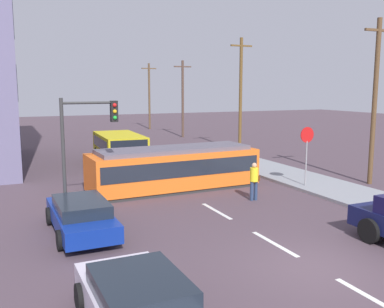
# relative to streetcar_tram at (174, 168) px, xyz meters

# --- Properties ---
(ground_plane) EXTENTS (120.00, 120.00, 0.00)m
(ground_plane) POSITION_rel_streetcar_tram_xyz_m (0.12, -0.25, -1.06)
(ground_plane) COLOR #4C3C45
(sidewalk_curb_right) EXTENTS (3.20, 36.00, 0.14)m
(sidewalk_curb_right) POSITION_rel_streetcar_tram_xyz_m (6.92, -4.25, -0.99)
(sidewalk_curb_right) COLOR gray
(sidewalk_curb_right) RESTS_ON ground
(lane_stripe_0) EXTENTS (0.16, 2.40, 0.01)m
(lane_stripe_0) POSITION_rel_streetcar_tram_xyz_m (0.12, -12.25, -1.06)
(lane_stripe_0) COLOR silver
(lane_stripe_0) RESTS_ON ground
(lane_stripe_1) EXTENTS (0.16, 2.40, 0.01)m
(lane_stripe_1) POSITION_rel_streetcar_tram_xyz_m (0.12, -8.25, -1.06)
(lane_stripe_1) COLOR silver
(lane_stripe_1) RESTS_ON ground
(lane_stripe_2) EXTENTS (0.16, 2.40, 0.01)m
(lane_stripe_2) POSITION_rel_streetcar_tram_xyz_m (0.12, -4.25, -1.06)
(lane_stripe_2) COLOR silver
(lane_stripe_2) RESTS_ON ground
(lane_stripe_3) EXTENTS (0.16, 2.40, 0.01)m
(lane_stripe_3) POSITION_rel_streetcar_tram_xyz_m (0.12, 6.00, -1.06)
(lane_stripe_3) COLOR silver
(lane_stripe_3) RESTS_ON ground
(lane_stripe_4) EXTENTS (0.16, 2.40, 0.01)m
(lane_stripe_4) POSITION_rel_streetcar_tram_xyz_m (0.12, 12.00, -1.06)
(lane_stripe_4) COLOR silver
(lane_stripe_4) RESTS_ON ground
(streetcar_tram) EXTENTS (8.30, 2.85, 2.06)m
(streetcar_tram) POSITION_rel_streetcar_tram_xyz_m (0.00, 0.00, 0.00)
(streetcar_tram) COLOR orange
(streetcar_tram) RESTS_ON ground
(city_bus) EXTENTS (2.71, 5.57, 1.91)m
(city_bus) POSITION_rel_streetcar_tram_xyz_m (-0.57, 8.17, 0.03)
(city_bus) COLOR gold
(city_bus) RESTS_ON ground
(pedestrian_crossing) EXTENTS (0.47, 0.36, 1.67)m
(pedestrian_crossing) POSITION_rel_streetcar_tram_xyz_m (2.40, -3.40, -0.12)
(pedestrian_crossing) COLOR navy
(pedestrian_crossing) RESTS_ON ground
(parked_sedan_near) EXTENTS (2.10, 4.11, 1.19)m
(parked_sedan_near) POSITION_rel_streetcar_tram_xyz_m (-5.24, -11.24, -0.44)
(parked_sedan_near) COLOR silver
(parked_sedan_near) RESTS_ON ground
(parked_sedan_mid) EXTENTS (1.98, 4.57, 1.19)m
(parked_sedan_mid) POSITION_rel_streetcar_tram_xyz_m (-5.27, -4.74, -0.44)
(parked_sedan_mid) COLOR navy
(parked_sedan_mid) RESTS_ON ground
(stop_sign) EXTENTS (0.76, 0.07, 2.88)m
(stop_sign) POSITION_rel_streetcar_tram_xyz_m (5.95, -2.46, 1.13)
(stop_sign) COLOR gray
(stop_sign) RESTS_ON sidewalk_curb_right
(traffic_light_mast) EXTENTS (2.23, 0.33, 4.51)m
(traffic_light_mast) POSITION_rel_streetcar_tram_xyz_m (-4.52, -2.11, 2.08)
(traffic_light_mast) COLOR #333333
(traffic_light_mast) RESTS_ON ground
(utility_pole_near) EXTENTS (1.80, 0.24, 8.26)m
(utility_pole_near) POSITION_rel_streetcar_tram_xyz_m (9.62, -3.00, 3.25)
(utility_pole_near) COLOR brown
(utility_pole_near) RESTS_ON ground
(utility_pole_mid) EXTENTS (1.80, 0.24, 8.61)m
(utility_pole_mid) POSITION_rel_streetcar_tram_xyz_m (9.30, 9.64, 3.42)
(utility_pole_mid) COLOR brown
(utility_pole_mid) RESTS_ON ground
(utility_pole_far) EXTENTS (1.80, 0.24, 7.54)m
(utility_pole_far) POSITION_rel_streetcar_tram_xyz_m (9.10, 20.54, 2.89)
(utility_pole_far) COLOR #503B30
(utility_pole_far) RESTS_ON ground
(utility_pole_distant) EXTENTS (1.80, 0.24, 7.75)m
(utility_pole_distant) POSITION_rel_streetcar_tram_xyz_m (8.84, 30.16, 2.99)
(utility_pole_distant) COLOR brown
(utility_pole_distant) RESTS_ON ground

